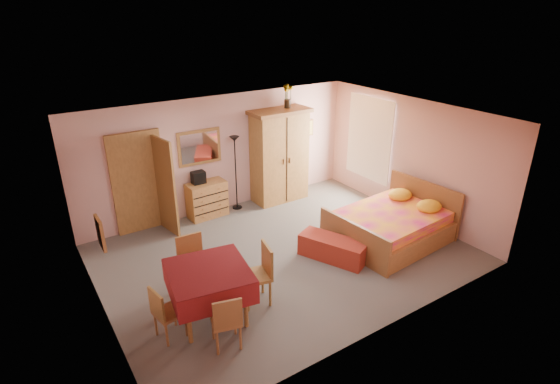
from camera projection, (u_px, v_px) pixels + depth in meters
floor at (284, 254)px, 8.28m from camera, size 6.50×6.50×0.00m
ceiling at (285, 119)px, 7.25m from camera, size 6.50×6.50×0.00m
wall_back at (222, 154)px, 9.68m from camera, size 6.50×0.10×2.60m
wall_front at (388, 253)px, 5.85m from camera, size 6.50×0.10×2.60m
wall_left at (93, 241)px, 6.13m from camera, size 0.10×5.00×2.60m
wall_right at (410, 158)px, 9.40m from camera, size 0.10×5.00×2.60m
doorway at (138, 184)px, 8.81m from camera, size 1.06×0.12×2.15m
window at (370, 139)px, 10.24m from camera, size 0.08×1.40×1.95m
picture_left at (100, 233)px, 5.52m from camera, size 0.04×0.32×0.42m
picture_back at (308, 128)px, 10.74m from camera, size 0.30×0.04×0.40m
chest_of_drawers at (207, 200)px, 9.60m from camera, size 0.87×0.47×0.80m
wall_mirror at (199, 147)px, 9.31m from camera, size 0.97×0.08×0.76m
stereo at (198, 177)px, 9.37m from camera, size 0.28×0.21×0.26m
floor_lamp at (236, 173)px, 9.80m from camera, size 0.24×0.24×1.72m
wardrobe at (279, 156)px, 10.19m from camera, size 1.40×0.73×2.19m
sunflower_vase at (288, 96)px, 9.79m from camera, size 0.22×0.22×0.53m
bed at (391, 217)px, 8.56m from camera, size 2.31×1.88×1.01m
bench at (333, 249)px, 8.06m from camera, size 0.93×1.32×0.41m
dining_table at (210, 294)px, 6.47m from camera, size 1.32×1.32×0.84m
chair_south at (226, 319)px, 5.93m from camera, size 0.48×0.48×0.86m
chair_north at (195, 265)px, 7.06m from camera, size 0.46×0.46×0.95m
chair_west at (169, 312)px, 6.09m from camera, size 0.44×0.44×0.83m
chair_east at (255, 275)px, 6.77m from camera, size 0.53×0.53×0.98m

